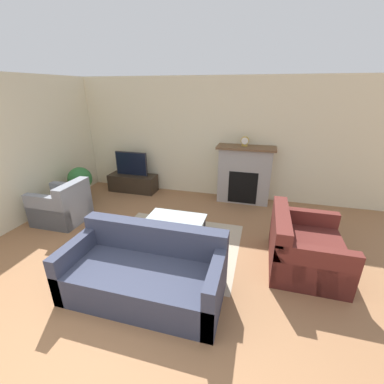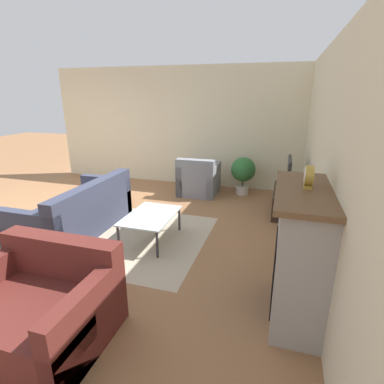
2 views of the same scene
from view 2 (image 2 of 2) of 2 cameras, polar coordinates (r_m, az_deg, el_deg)
name	(u,v)px [view 2 (image 2 of 2)]	position (r m, az deg, el deg)	size (l,w,h in m)	color
ground_plane	(38,218)	(5.99, -27.33, -4.38)	(20.00, 20.00, 0.00)	#936642
wall_back	(324,158)	(4.00, 23.85, 5.97)	(8.69, 0.06, 2.70)	beige
wall_left	(203,128)	(7.04, 2.09, 12.13)	(0.06, 7.51, 2.70)	beige
area_rug	(143,238)	(4.66, -9.30, -8.71)	(2.17, 1.86, 0.00)	#B7A88E
fireplace	(300,250)	(3.10, 19.83, -10.36)	(1.25, 0.49, 1.28)	#9E9993
tv_stand	(286,201)	(5.79, 17.46, -1.61)	(1.19, 0.47, 0.42)	#2D2319
tv	(289,174)	(5.65, 17.91, 3.20)	(0.82, 0.06, 0.58)	#232328
couch_sectional	(78,214)	(5.07, -20.90, -3.90)	(1.95, 0.95, 0.82)	#33384C
couch_loveseat	(40,309)	(3.13, -26.95, -19.17)	(0.99, 1.22, 0.82)	#5B231E
armchair_by_window	(199,180)	(6.51, 1.27, 2.21)	(0.86, 0.81, 0.82)	gray
coffee_table	(151,217)	(4.45, -7.89, -4.78)	(0.97, 0.66, 0.41)	#333338
potted_plant	(243,171)	(6.54, 9.72, 3.91)	(0.52, 0.52, 0.81)	beige
mantel_clock	(309,176)	(2.88, 21.36, 2.80)	(0.18, 0.07, 0.21)	#B79338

